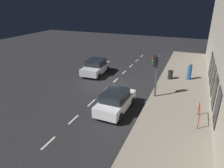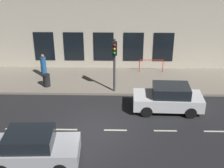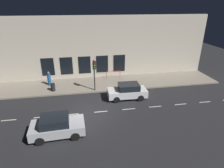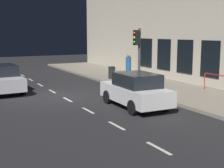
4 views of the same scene
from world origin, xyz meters
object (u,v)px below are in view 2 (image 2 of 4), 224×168
(parked_car_1, at_px, (33,148))
(pedestrian_0, at_px, (43,66))
(traffic_light, at_px, (114,57))
(trash_bin, at_px, (47,80))
(parked_car_0, at_px, (168,98))

(parked_car_1, xyz_separation_m, pedestrian_0, (9.40, 1.70, 0.12))
(pedestrian_0, bearing_deg, parked_car_1, -97.33)
(traffic_light, height_order, trash_bin, traffic_light)
(traffic_light, height_order, parked_car_1, traffic_light)
(parked_car_0, height_order, parked_car_1, same)
(parked_car_1, distance_m, pedestrian_0, 9.55)
(parked_car_0, xyz_separation_m, pedestrian_0, (4.54, 8.25, 0.12))
(traffic_light, distance_m, parked_car_0, 4.15)
(trash_bin, bearing_deg, pedestrian_0, 18.39)
(parked_car_0, xyz_separation_m, trash_bin, (2.83, 7.68, -0.21))
(pedestrian_0, distance_m, trash_bin, 1.84)
(traffic_light, bearing_deg, trash_bin, 80.75)
(traffic_light, relative_size, parked_car_0, 0.87)
(parked_car_1, height_order, trash_bin, parked_car_1)
(traffic_light, xyz_separation_m, pedestrian_0, (2.45, 5.11, -1.60))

